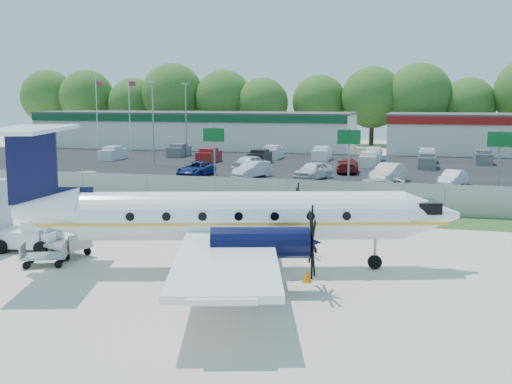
% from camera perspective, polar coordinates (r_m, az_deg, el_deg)
% --- Properties ---
extents(ground, '(170.00, 170.00, 0.00)m').
position_cam_1_polar(ground, '(29.19, -3.01, -6.14)').
color(ground, beige).
rests_on(ground, ground).
extents(grass_verge, '(170.00, 4.00, 0.02)m').
position_cam_1_polar(grass_verge, '(40.52, 2.16, -2.01)').
color(grass_verge, '#2D561E').
rests_on(grass_verge, ground).
extents(access_road, '(170.00, 8.00, 0.02)m').
position_cam_1_polar(access_road, '(47.28, 4.01, -0.51)').
color(access_road, black).
rests_on(access_road, ground).
extents(parking_lot, '(170.00, 32.00, 0.02)m').
position_cam_1_polar(parking_lot, '(67.86, 7.32, 2.15)').
color(parking_lot, black).
rests_on(parking_lot, ground).
extents(perimeter_fence, '(120.00, 0.06, 1.99)m').
position_cam_1_polar(perimeter_fence, '(42.28, 2.76, -0.21)').
color(perimeter_fence, gray).
rests_on(perimeter_fence, ground).
extents(building_west, '(46.40, 12.40, 5.24)m').
position_cam_1_polar(building_west, '(94.81, -5.46, 5.53)').
color(building_west, silver).
rests_on(building_west, ground).
extents(sign_left, '(1.80, 0.26, 5.00)m').
position_cam_1_polar(sign_left, '(52.65, -3.76, 4.34)').
color(sign_left, gray).
rests_on(sign_left, ground).
extents(sign_mid, '(1.80, 0.26, 5.00)m').
position_cam_1_polar(sign_mid, '(50.27, 8.26, 4.08)').
color(sign_mid, gray).
rests_on(sign_mid, ground).
extents(sign_right, '(1.80, 0.26, 5.00)m').
position_cam_1_polar(sign_right, '(50.24, 20.84, 3.62)').
color(sign_right, gray).
rests_on(sign_right, ground).
extents(flagpole_west, '(1.06, 0.12, 10.00)m').
position_cam_1_polar(flagpole_west, '(93.26, -13.94, 7.13)').
color(flagpole_west, white).
rests_on(flagpole_west, ground).
extents(flagpole_east, '(1.06, 0.12, 10.00)m').
position_cam_1_polar(flagpole_east, '(90.98, -11.15, 7.19)').
color(flagpole_east, white).
rests_on(flagpole_east, ground).
extents(light_pole_nw, '(0.90, 0.35, 9.09)m').
position_cam_1_polar(light_pole_nw, '(70.98, -9.15, 6.61)').
color(light_pole_nw, gray).
rests_on(light_pole_nw, ground).
extents(light_pole_sw, '(0.90, 0.35, 9.09)m').
position_cam_1_polar(light_pole_sw, '(80.22, -6.25, 6.86)').
color(light_pole_sw, gray).
rests_on(light_pole_sw, ground).
extents(tree_line, '(112.00, 6.00, 14.00)m').
position_cam_1_polar(tree_line, '(101.54, 9.83, 4.15)').
color(tree_line, '#305E1B').
rests_on(tree_line, ground).
extents(aircraft, '(19.93, 19.47, 6.09)m').
position_cam_1_polar(aircraft, '(27.23, -2.10, -2.13)').
color(aircraft, white).
rests_on(aircraft, ground).
extents(pushback_tug, '(2.96, 2.26, 1.51)m').
position_cam_1_polar(pushback_tug, '(32.82, -19.28, -3.68)').
color(pushback_tug, white).
rests_on(pushback_tug, ground).
extents(baggage_cart_near, '(2.21, 1.80, 1.00)m').
position_cam_1_polar(baggage_cart_near, '(29.77, -18.30, -5.36)').
color(baggage_cart_near, gray).
rests_on(baggage_cart_near, ground).
extents(baggage_cart_far, '(2.55, 2.02, 1.17)m').
position_cam_1_polar(baggage_cart_far, '(31.28, -16.56, -4.48)').
color(baggage_cart_far, gray).
rests_on(baggage_cart_far, ground).
extents(cone_nose, '(0.40, 0.40, 0.57)m').
position_cam_1_polar(cone_nose, '(25.98, 4.57, -7.39)').
color(cone_nose, orange).
rests_on(cone_nose, ground).
extents(cone_starboard_wing, '(0.37, 0.37, 0.53)m').
position_cam_1_polar(cone_starboard_wing, '(34.66, 3.46, -3.39)').
color(cone_starboard_wing, orange).
rests_on(cone_starboard_wing, ground).
extents(road_car_west, '(6.34, 4.56, 1.60)m').
position_cam_1_polar(road_car_west, '(51.87, -14.54, 0.02)').
color(road_car_west, beige).
rests_on(road_car_west, ground).
extents(road_car_mid, '(5.26, 3.61, 1.41)m').
position_cam_1_polar(road_car_mid, '(47.80, 10.02, -0.54)').
color(road_car_mid, silver).
rests_on(road_car_mid, ground).
extents(parked_car_a, '(2.69, 5.15, 1.38)m').
position_cam_1_polar(parked_car_a, '(60.22, -5.35, 1.38)').
color(parked_car_a, navy).
rests_on(parked_car_a, ground).
extents(parked_car_b, '(3.00, 4.79, 1.49)m').
position_cam_1_polar(parked_car_b, '(59.08, -0.34, 1.28)').
color(parked_car_b, silver).
rests_on(parked_car_b, ground).
extents(parked_car_c, '(3.41, 5.08, 1.61)m').
position_cam_1_polar(parked_car_c, '(58.06, 5.07, 1.12)').
color(parked_car_c, silver).
rests_on(parked_car_c, ground).
extents(parked_car_d, '(3.18, 5.38, 1.67)m').
position_cam_1_polar(parked_car_d, '(56.87, 11.67, 0.83)').
color(parked_car_d, beige).
rests_on(parked_car_d, ground).
extents(parked_car_e, '(2.74, 4.27, 1.33)m').
position_cam_1_polar(parked_car_e, '(56.01, 17.08, 0.52)').
color(parked_car_e, silver).
rests_on(parked_car_e, ground).
extents(parked_car_f, '(3.51, 5.28, 1.67)m').
position_cam_1_polar(parked_car_f, '(64.15, -0.34, 1.85)').
color(parked_car_f, silver).
rests_on(parked_car_f, ground).
extents(parked_car_g, '(2.39, 5.11, 1.44)m').
position_cam_1_polar(parked_car_g, '(63.41, 8.14, 1.69)').
color(parked_car_g, maroon).
rests_on(parked_car_g, ground).
extents(far_parking_rows, '(56.00, 10.00, 1.60)m').
position_cam_1_polar(far_parking_rows, '(72.79, 7.84, 2.55)').
color(far_parking_rows, gray).
rests_on(far_parking_rows, ground).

